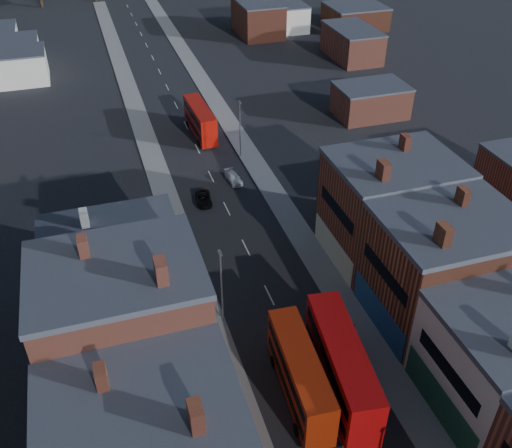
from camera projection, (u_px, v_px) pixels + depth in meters
pavement_west at (170, 209)px, 68.24m from camera, size 3.00×200.00×0.12m
pavement_east at (273, 191)px, 71.42m from camera, size 3.00×200.00×0.12m
lamp_post_2 at (221, 282)px, 50.30m from camera, size 0.25×0.70×8.12m
lamp_post_3 at (240, 126)px, 76.20m from camera, size 0.25×0.70×8.12m
bus_0 at (300, 374)px, 44.73m from camera, size 3.25×10.86×4.63m
bus_1 at (342, 366)px, 45.04m from camera, size 4.19×12.27×5.19m
bus_2 at (200, 120)px, 83.02m from camera, size 2.89×10.40×4.46m
car_2 at (204, 199)px, 69.11m from camera, size 2.22×4.05×1.07m
car_3 at (234, 178)px, 73.17m from camera, size 1.87×3.85×1.08m
ped_1 at (244, 439)px, 41.83m from camera, size 0.83×0.52×1.60m
ped_3 at (353, 331)px, 50.69m from camera, size 0.43×0.95×1.62m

